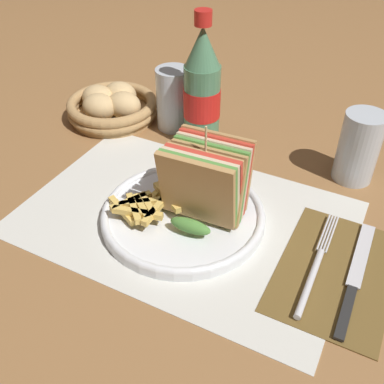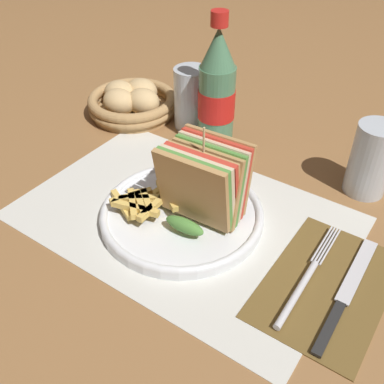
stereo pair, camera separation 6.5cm
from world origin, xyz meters
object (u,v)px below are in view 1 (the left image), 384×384
object	(u,v)px
plate_main	(186,215)
coke_bottle_near	(202,91)
bread_basket	(112,106)
club_sandwich	(205,183)
glass_near	(358,152)
fork	(314,271)
glass_far	(174,103)
knife	(355,277)

from	to	relation	value
plate_main	coke_bottle_near	bearing A→B (deg)	110.31
coke_bottle_near	bread_basket	distance (m)	0.21
club_sandwich	glass_near	bearing A→B (deg)	51.16
fork	glass_far	size ratio (longest dim) A/B	1.68
plate_main	coke_bottle_near	size ratio (longest dim) A/B	1.01
plate_main	club_sandwich	size ratio (longest dim) A/B	1.67
plate_main	glass_near	size ratio (longest dim) A/B	2.05
knife	coke_bottle_near	world-z (taller)	coke_bottle_near
club_sandwich	fork	xyz separation A→B (m)	(0.17, -0.03, -0.06)
club_sandwich	coke_bottle_near	distance (m)	0.22
club_sandwich	bread_basket	world-z (taller)	club_sandwich
glass_near	club_sandwich	bearing A→B (deg)	-128.84
fork	glass_near	world-z (taller)	glass_near
glass_near	bread_basket	distance (m)	0.47
knife	glass_near	size ratio (longest dim) A/B	1.77
fork	coke_bottle_near	bearing A→B (deg)	139.54
glass_near	glass_far	distance (m)	0.34
glass_far	bread_basket	size ratio (longest dim) A/B	0.66
fork	knife	distance (m)	0.05
knife	glass_far	bearing A→B (deg)	148.20
plate_main	glass_far	distance (m)	0.28
club_sandwich	coke_bottle_near	xyz separation A→B (m)	(-0.10, 0.19, 0.03)
coke_bottle_near	glass_far	xyz separation A→B (m)	(-0.07, 0.03, -0.05)
plate_main	club_sandwich	bearing A→B (deg)	25.26
bread_basket	plate_main	bearing A→B (deg)	-36.86
glass_far	bread_basket	bearing A→B (deg)	-167.76
knife	bread_basket	world-z (taller)	bread_basket
coke_bottle_near	bread_basket	bearing A→B (deg)	179.91
knife	coke_bottle_near	bearing A→B (deg)	146.17
plate_main	knife	bearing A→B (deg)	-0.29
fork	glass_far	distance (m)	0.43
plate_main	bread_basket	bearing A→B (deg)	143.14
glass_near	knife	bearing A→B (deg)	-77.10
fork	glass_far	bearing A→B (deg)	142.88
glass_near	plate_main	bearing A→B (deg)	-131.18
coke_bottle_near	club_sandwich	bearing A→B (deg)	-62.46
fork	knife	xyz separation A→B (m)	(0.05, 0.02, -0.00)
club_sandwich	glass_far	distance (m)	0.28
club_sandwich	plate_main	bearing A→B (deg)	-154.74
glass_near	bread_basket	bearing A→B (deg)	-178.03
plate_main	club_sandwich	distance (m)	0.07
knife	glass_far	size ratio (longest dim) A/B	1.77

